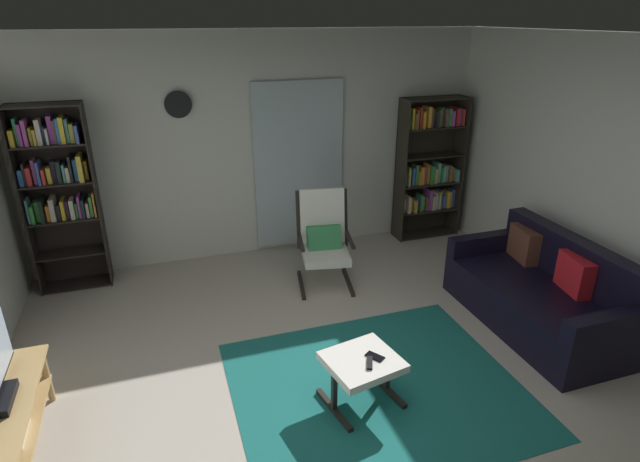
{
  "coord_description": "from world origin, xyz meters",
  "views": [
    {
      "loc": [
        -1.23,
        -2.91,
        2.73
      ],
      "look_at": [
        0.04,
        0.89,
        1.03
      ],
      "focal_mm": 28.66,
      "sensor_mm": 36.0,
      "label": 1
    }
  ],
  "objects": [
    {
      "name": "bookshelf_near_tv",
      "position": [
        -2.18,
        2.62,
        1.12
      ],
      "size": [
        0.7,
        0.3,
        1.96
      ],
      "color": "black",
      "rests_on": "ground"
    },
    {
      "name": "glass_door_panel",
      "position": [
        0.42,
        2.83,
        1.05
      ],
      "size": [
        1.1,
        0.01,
        2.0
      ],
      "primitive_type": "cube",
      "color": "silver"
    },
    {
      "name": "leather_sofa",
      "position": [
        2.09,
        0.4,
        0.3
      ],
      "size": [
        0.9,
        1.78,
        0.83
      ],
      "color": "black",
      "rests_on": "ground"
    },
    {
      "name": "ground_plane",
      "position": [
        0.0,
        0.0,
        0.0
      ],
      "size": [
        7.02,
        7.02,
        0.0
      ],
      "primitive_type": "plane",
      "color": "#B5AB9D"
    },
    {
      "name": "wall_back",
      "position": [
        0.0,
        2.9,
        1.3
      ],
      "size": [
        5.6,
        0.06,
        2.6
      ],
      "primitive_type": "cube",
      "color": "silver",
      "rests_on": "ground"
    },
    {
      "name": "tv_remote",
      "position": [
        0.08,
        -0.15,
        0.4
      ],
      "size": [
        0.1,
        0.15,
        0.02
      ],
      "primitive_type": "cube",
      "rotation": [
        0.0,
        0.0,
        -0.42
      ],
      "color": "black",
      "rests_on": "ottoman"
    },
    {
      "name": "ottoman",
      "position": [
        0.05,
        -0.08,
        0.33
      ],
      "size": [
        0.6,
        0.57,
        0.4
      ],
      "color": "white",
      "rests_on": "ground"
    },
    {
      "name": "lounge_armchair",
      "position": [
        0.4,
        1.85,
        0.53
      ],
      "size": [
        0.67,
        0.74,
        1.02
      ],
      "color": "black",
      "rests_on": "ground"
    },
    {
      "name": "tv_stand",
      "position": [
        -2.36,
        0.13,
        0.31
      ],
      "size": [
        0.42,
        1.2,
        0.47
      ],
      "color": "tan",
      "rests_on": "ground"
    },
    {
      "name": "cell_phone",
      "position": [
        0.14,
        -0.09,
        0.4
      ],
      "size": [
        0.14,
        0.15,
        0.01
      ],
      "primitive_type": "cube",
      "rotation": [
        0.0,
        0.0,
        0.6
      ],
      "color": "black",
      "rests_on": "ottoman"
    },
    {
      "name": "wall_clock",
      "position": [
        -0.91,
        2.82,
        1.85
      ],
      "size": [
        0.29,
        0.03,
        0.29
      ],
      "color": "silver"
    },
    {
      "name": "area_rug",
      "position": [
        0.23,
        0.02,
        0.0
      ],
      "size": [
        2.23,
        1.93,
        0.01
      ],
      "primitive_type": "cube",
      "color": "#196561",
      "rests_on": "ground"
    },
    {
      "name": "bookshelf_near_sofa",
      "position": [
        2.11,
        2.67,
        0.95
      ],
      "size": [
        0.84,
        0.3,
        1.81
      ],
      "color": "black",
      "rests_on": "ground"
    }
  ]
}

